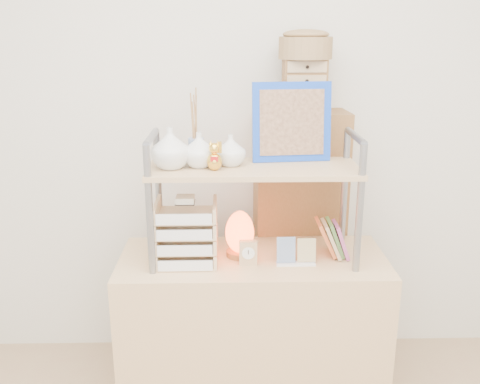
# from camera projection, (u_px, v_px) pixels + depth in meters

# --- Properties ---
(room_shell) EXTENTS (3.42, 3.41, 2.61)m
(room_shell) POSITION_uv_depth(u_px,v_px,m) (270.00, 46.00, 1.36)
(room_shell) COLOR silver
(room_shell) RESTS_ON ground
(desk) EXTENTS (1.20, 0.50, 0.75)m
(desk) POSITION_uv_depth(u_px,v_px,m) (252.00, 330.00, 2.51)
(desk) COLOR tan
(desk) RESTS_ON ground
(cabinet) EXTENTS (0.46, 0.26, 1.35)m
(cabinet) POSITION_uv_depth(u_px,v_px,m) (298.00, 241.00, 2.79)
(cabinet) COLOR brown
(cabinet) RESTS_ON ground
(hutch) EXTENTS (0.90, 0.34, 0.77)m
(hutch) POSITION_uv_depth(u_px,v_px,m) (236.00, 161.00, 2.28)
(hutch) COLOR gray
(hutch) RESTS_ON desk
(letter_tray) EXTENTS (0.25, 0.24, 0.31)m
(letter_tray) POSITION_uv_depth(u_px,v_px,m) (186.00, 236.00, 2.32)
(letter_tray) COLOR tan
(letter_tray) RESTS_ON desk
(salt_lamp) EXTENTS (0.14, 0.13, 0.21)m
(salt_lamp) POSITION_uv_depth(u_px,v_px,m) (240.00, 233.00, 2.39)
(salt_lamp) COLOR brown
(salt_lamp) RESTS_ON desk
(desk_clock) EXTENTS (0.08, 0.04, 0.11)m
(desk_clock) POSITION_uv_depth(u_px,v_px,m) (248.00, 253.00, 2.32)
(desk_clock) COLOR tan
(desk_clock) RESTS_ON desk
(postcard_stand) EXTENTS (0.17, 0.05, 0.12)m
(postcard_stand) POSITION_uv_depth(u_px,v_px,m) (296.00, 256.00, 2.33)
(postcard_stand) COLOR white
(postcard_stand) RESTS_ON desk
(drawer_chest) EXTENTS (0.20, 0.16, 0.25)m
(drawer_chest) POSITION_uv_depth(u_px,v_px,m) (304.00, 86.00, 2.53)
(drawer_chest) COLOR brown
(drawer_chest) RESTS_ON cabinet
(woven_basket) EXTENTS (0.25, 0.25, 0.10)m
(woven_basket) POSITION_uv_depth(u_px,v_px,m) (305.00, 48.00, 2.48)
(woven_basket) COLOR brown
(woven_basket) RESTS_ON drawer_chest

